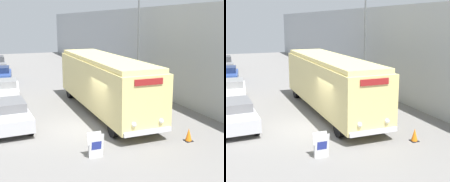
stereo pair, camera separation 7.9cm
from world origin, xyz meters
TOP-DOWN VIEW (x-y plane):
  - ground_plane at (0.00, 0.00)m, footprint 80.00×80.00m
  - building_wall_right at (7.33, 10.00)m, footprint 0.30×60.00m
  - vintage_bus at (1.95, 2.61)m, footprint 2.51×11.29m
  - sign_board at (-0.67, -3.41)m, footprint 0.60×0.39m
  - streetlamp at (6.08, 6.31)m, footprint 0.36×0.36m
  - parked_car_near at (-3.63, 1.71)m, footprint 1.97×4.53m
  - parked_car_mid at (-3.46, 7.77)m, footprint 2.07×4.17m
  - parked_car_far at (-3.54, 14.40)m, footprint 2.22×4.18m
  - traffic_cone at (3.92, -3.36)m, footprint 0.36×0.36m

SIDE VIEW (x-z plane):
  - ground_plane at x=0.00m, z-range 0.00..0.00m
  - traffic_cone at x=3.92m, z-range -0.01..0.62m
  - sign_board at x=-0.67m, z-range -0.02..1.03m
  - parked_car_near at x=-3.63m, z-range 0.02..1.46m
  - parked_car_far at x=-3.54m, z-range 0.02..1.48m
  - parked_car_mid at x=-3.46m, z-range 0.03..1.48m
  - vintage_bus at x=1.95m, z-range 0.21..3.59m
  - building_wall_right at x=7.33m, z-range 0.00..6.49m
  - streetlamp at x=6.08m, z-range 1.01..8.54m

